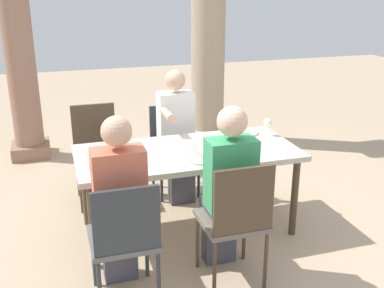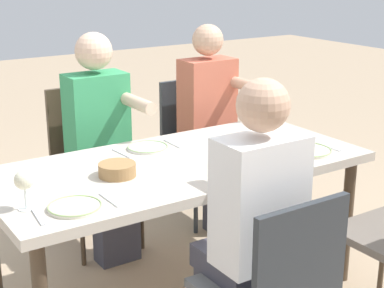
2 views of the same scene
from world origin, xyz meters
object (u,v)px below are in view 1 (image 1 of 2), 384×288
Objects in this scene: dining_table at (187,158)px; plate_2 at (247,133)px; chair_west_south at (125,235)px; diner_guest_third at (119,201)px; diner_man_white at (227,186)px; bread_basket at (225,142)px; diner_woman_green at (177,132)px; chair_mid_south at (236,216)px; stone_column_near at (18,41)px; plate_0 at (108,148)px; chair_mid_north at (173,143)px; chair_west_north at (96,147)px; wine_glass_0 at (128,138)px; stone_column_centre at (208,34)px; wine_glass_2 at (268,123)px; plate_1 at (200,160)px.

plate_2 is at bearing 22.23° from dining_table.
diner_guest_third reaches higher than chair_west_south.
diner_man_white is 7.63× the size of bread_basket.
bread_basket is at bearing -68.95° from diner_woman_green.
stone_column_near is (-1.44, 3.15, 0.86)m from chair_mid_south.
diner_man_white reaches higher than chair_mid_south.
stone_column_near is 11.71× the size of plate_0.
dining_table is 0.87m from chair_mid_north.
chair_mid_north is 4.10× the size of plate_2.
diner_woman_green is (0.77, -0.18, 0.14)m from chair_west_north.
plate_2 is at bearing 59.17° from diner_man_white.
chair_west_south is 5.37× the size of bread_basket.
wine_glass_0 is (0.88, -2.17, -0.56)m from stone_column_near.
stone_column_centre is at bearing -0.00° from stone_column_near.
plate_2 is 1.33× the size of wine_glass_2.
diner_man_white is at bearing -63.11° from chair_west_north.
plate_2 is at bearing -98.90° from stone_column_centre.
chair_west_south is 1.74m from plate_2.
chair_west_north is 0.65m from plate_0.
chair_west_north reaches higher than wine_glass_0.
stone_column_centre is at bearing 61.96° from diner_woman_green.
plate_0 is 1.44× the size of bread_basket.
plate_0 reaches higher than dining_table.
chair_west_north is (-0.67, 0.85, -0.12)m from dining_table.
plate_0 is 1.27m from plate_2.
diner_woman_green is (0.09, 0.67, 0.01)m from dining_table.
wine_glass_0 is at bearing 119.68° from chair_mid_south.
dining_table is 8.73× the size of plate_1.
wine_glass_0 is at bearing 78.08° from chair_west_south.
wine_glass_0 is at bearing 171.98° from bread_basket.
plate_1 is (-0.07, -1.10, 0.24)m from chair_mid_north.
chair_west_south is 1.82m from wine_glass_2.
dining_table is 8.56× the size of plate_2.
diner_man_white is (0.00, -1.33, 0.01)m from diner_woman_green.
diner_guest_third is (-0.77, -1.33, 0.01)m from diner_woman_green.
diner_man_white is (0.09, -0.66, 0.03)m from dining_table.
chair_west_south is 1.10m from plate_0.
wine_glass_2 is at bearing -24.80° from chair_west_north.
diner_guest_third is at bearing -118.93° from stone_column_centre.
diner_man_white reaches higher than diner_woman_green.
chair_west_north is 4.41× the size of plate_2.
plate_0 is at bearing 167.53° from bread_basket.
stone_column_near is (-1.35, 2.30, 0.74)m from dining_table.
bread_basket is (-0.47, -0.14, -0.09)m from wine_glass_2.
chair_west_south reaches higher than plate_1.
chair_mid_south reaches higher than wine_glass_2.
wine_glass_2 is 0.95× the size of bread_basket.
stone_column_centre reaches higher than wine_glass_2.
wine_glass_0 is at bearing 163.74° from dining_table.
stone_column_centre is (0.87, 2.97, 0.72)m from diner_man_white.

